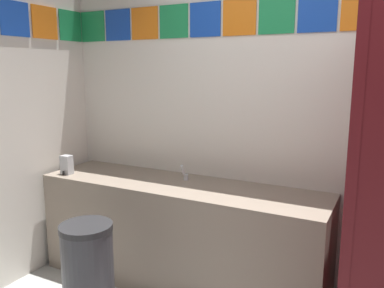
# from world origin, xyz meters

# --- Properties ---
(wall_back) EXTENTS (4.23, 0.09, 2.65)m
(wall_back) POSITION_xyz_m (0.00, 1.49, 1.33)
(wall_back) COLOR silver
(wall_back) RESTS_ON ground_plane
(vanity_counter) EXTENTS (2.29, 0.61, 0.83)m
(vanity_counter) POSITION_xyz_m (-0.92, 1.15, 0.42)
(vanity_counter) COLOR gray
(vanity_counter) RESTS_ON ground_plane
(faucet_center) EXTENTS (0.04, 0.10, 0.14)m
(faucet_center) POSITION_xyz_m (-0.92, 1.24, 0.88)
(faucet_center) COLOR silver
(faucet_center) RESTS_ON vanity_counter
(soap_dispenser) EXTENTS (0.09, 0.09, 0.16)m
(soap_dispenser) POSITION_xyz_m (-1.90, 0.96, 0.91)
(soap_dispenser) COLOR #B7BABF
(soap_dispenser) RESTS_ON vanity_counter
(trash_bin) EXTENTS (0.34, 0.34, 0.72)m
(trash_bin) POSITION_xyz_m (-1.19, 0.39, 0.36)
(trash_bin) COLOR #333338
(trash_bin) RESTS_ON ground_plane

